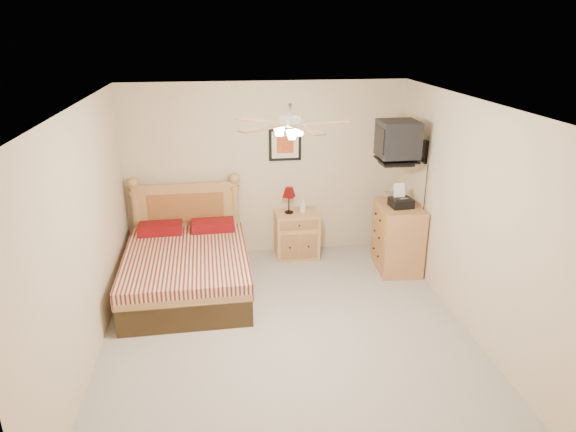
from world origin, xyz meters
The scene contains 17 objects.
floor centered at (0.00, 0.00, 0.00)m, with size 4.50×4.50×0.00m, color #9B948C.
ceiling centered at (0.00, 0.00, 2.50)m, with size 4.00×4.50×0.04m, color white.
wall_back centered at (0.00, 2.25, 1.25)m, with size 4.00×0.04×2.50m, color beige.
wall_front centered at (0.00, -2.25, 1.25)m, with size 4.00×0.04×2.50m, color beige.
wall_left centered at (-2.00, 0.00, 1.25)m, with size 0.04×4.50×2.50m, color beige.
wall_right centered at (2.00, 0.00, 1.25)m, with size 0.04×4.50×2.50m, color beige.
bed centered at (-1.13, 1.12, 0.64)m, with size 1.49×1.96×1.27m, color #A67C49, non-canonical shape.
nightstand centered at (0.41, 2.00, 0.33)m, with size 0.62×0.46×0.67m, color tan.
table_lamp centered at (0.30, 2.02, 0.86)m, with size 0.21×0.21×0.38m, color #590404, non-canonical shape.
lotion_bottle centered at (0.50, 2.00, 0.79)m, with size 0.09×0.09×0.23m, color silver.
framed_picture centered at (0.27, 2.23, 1.62)m, with size 0.46×0.04×0.46m, color black.
dresser centered at (1.73, 1.40, 0.46)m, with size 0.55×0.79×0.93m, color #A06E44.
fax_machine centered at (1.71, 1.34, 1.08)m, with size 0.28×0.30×0.30m, color black, non-canonical shape.
magazine_lower centered at (1.67, 1.69, 0.94)m, with size 0.21×0.29×0.03m, color #BDAE9B.
magazine_upper centered at (1.65, 1.71, 0.97)m, with size 0.22×0.30×0.02m, color gray.
wall_tv centered at (1.75, 1.34, 1.81)m, with size 0.56×0.46×0.58m, color black, non-canonical shape.
ceiling_fan centered at (0.00, -0.20, 2.36)m, with size 1.14×1.14×0.28m, color white, non-canonical shape.
Camera 1 is at (-0.65, -4.85, 3.21)m, focal length 32.00 mm.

